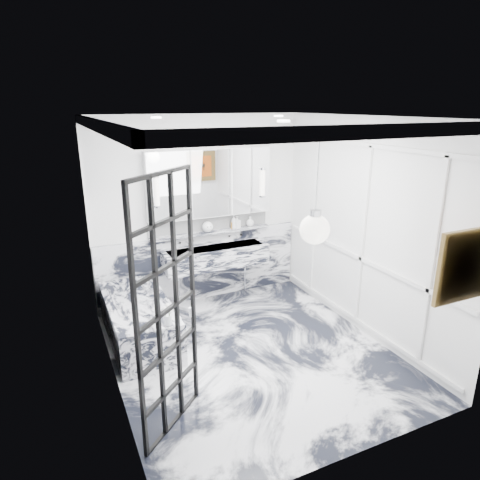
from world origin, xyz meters
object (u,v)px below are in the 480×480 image
crittall_door (168,310)px  mirror_cabinet (210,183)px  trough_sink (216,257)px  bathtub (139,321)px

crittall_door → mirror_cabinet: bearing=19.7°
trough_sink → mirror_cabinet: (-0.00, 0.17, 1.09)m
bathtub → crittall_door: bearing=-91.2°
bathtub → mirror_cabinet: bearing=32.1°
crittall_door → bathtub: 1.90m
trough_sink → bathtub: 1.55m
trough_sink → mirror_cabinet: size_ratio=0.84×
trough_sink → mirror_cabinet: 1.10m
mirror_cabinet → bathtub: size_ratio=1.15×
crittall_door → bathtub: crittall_door is taller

